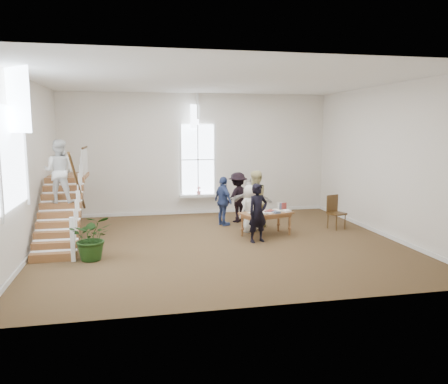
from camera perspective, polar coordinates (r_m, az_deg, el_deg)
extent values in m
plane|color=#3F2D18|center=(12.43, -0.41, -6.68)|extent=(10.00, 10.00, 0.00)
plane|color=silver|center=(16.48, -3.47, 4.95)|extent=(10.00, 0.00, 10.00)
plane|color=silver|center=(7.71, 6.07, 1.03)|extent=(10.00, 0.00, 10.00)
plane|color=silver|center=(12.12, -24.33, 3.00)|extent=(0.00, 9.00, 9.00)
plane|color=silver|center=(13.91, 20.28, 3.82)|extent=(0.00, 9.00, 9.00)
plane|color=white|center=(12.08, -0.43, 14.41)|extent=(10.00, 10.00, 0.00)
cube|color=white|center=(16.46, -3.33, -0.48)|extent=(1.45, 0.28, 0.10)
plane|color=white|center=(16.43, -3.43, 4.24)|extent=(2.60, 0.00, 2.60)
plane|color=white|center=(16.39, -3.48, 9.83)|extent=(0.60, 0.60, 0.85)
plane|color=white|center=(10.63, -25.88, 4.14)|extent=(0.00, 2.40, 2.40)
plane|color=white|center=(10.63, -26.34, 11.14)|extent=(1.10, 1.10, 1.55)
cube|color=white|center=(16.72, -3.39, -2.57)|extent=(10.00, 0.04, 0.12)
imported|color=pink|center=(16.40, -3.32, 0.19)|extent=(0.17, 0.17, 0.30)
cube|color=brown|center=(11.60, -21.39, -7.88)|extent=(1.10, 0.30, 0.20)
cube|color=brown|center=(11.83, -21.20, -6.54)|extent=(1.10, 0.30, 0.20)
cube|color=brown|center=(12.07, -21.01, -5.27)|extent=(1.10, 0.30, 0.20)
cube|color=brown|center=(12.31, -20.84, -4.04)|extent=(1.10, 0.30, 0.20)
cube|color=brown|center=(12.57, -20.67, -2.86)|extent=(1.10, 0.30, 0.20)
cube|color=brown|center=(12.82, -20.51, -1.72)|extent=(1.10, 0.30, 0.20)
cube|color=brown|center=(13.08, -20.36, -0.64)|extent=(1.10, 0.30, 0.20)
cube|color=brown|center=(13.35, -20.21, 0.41)|extent=(1.10, 0.30, 0.20)
cube|color=brown|center=(13.62, -20.07, 1.41)|extent=(1.10, 0.30, 0.20)
cube|color=brown|center=(14.50, -19.56, 1.99)|extent=(1.10, 1.20, 0.12)
cube|color=white|center=(11.26, -19.17, -5.86)|extent=(0.10, 0.10, 1.10)
cylinder|color=#36220E|center=(12.36, -18.59, 1.06)|extent=(0.07, 2.74, 1.86)
imported|color=silver|center=(12.70, -20.73, 2.56)|extent=(0.94, 0.79, 1.72)
cube|color=brown|center=(13.18, 5.54, -2.76)|extent=(1.69, 1.19, 0.05)
cube|color=brown|center=(13.19, 5.53, -3.08)|extent=(1.54, 1.04, 0.10)
cylinder|color=brown|center=(12.66, 3.74, -4.88)|extent=(0.07, 0.07, 0.67)
cylinder|color=brown|center=(13.41, 8.56, -4.21)|extent=(0.07, 0.07, 0.67)
cylinder|color=brown|center=(13.13, 2.40, -4.39)|extent=(0.07, 0.07, 0.67)
cylinder|color=brown|center=(13.86, 7.13, -3.77)|extent=(0.07, 0.07, 0.67)
cube|color=silver|center=(13.29, 6.82, -2.48)|extent=(0.30, 0.31, 0.04)
cube|color=beige|center=(13.01, 3.67, -2.71)|extent=(0.29, 0.26, 0.03)
cube|color=tan|center=(13.18, 4.86, -2.57)|extent=(0.25, 0.28, 0.03)
cube|color=silver|center=(13.39, 7.92, -2.44)|extent=(0.25, 0.28, 0.03)
cube|color=#4C5972|center=(13.10, 6.73, -2.61)|extent=(0.28, 0.34, 0.06)
cube|color=maroon|center=(13.17, 5.08, -2.54)|extent=(0.32, 0.35, 0.05)
cube|color=white|center=(13.33, 8.17, -2.45)|extent=(0.28, 0.28, 0.05)
cube|color=#BFB299|center=(13.12, 4.21, -2.64)|extent=(0.35, 0.37, 0.02)
cube|color=silver|center=(12.95, 4.97, -2.73)|extent=(0.20, 0.29, 0.05)
cube|color=beige|center=(13.50, 6.80, -2.33)|extent=(0.21, 0.22, 0.04)
cube|color=tan|center=(12.75, 4.20, -2.94)|extent=(0.17, 0.21, 0.03)
cube|color=silver|center=(13.22, 5.74, -2.49)|extent=(0.33, 0.34, 0.05)
cube|color=#4C5972|center=(13.11, 4.17, -2.60)|extent=(0.27, 0.30, 0.04)
cube|color=maroon|center=(13.20, 5.99, -2.51)|extent=(0.26, 0.28, 0.06)
cube|color=white|center=(12.99, 5.90, -2.75)|extent=(0.27, 0.27, 0.03)
imported|color=black|center=(12.41, 4.44, -2.75)|extent=(0.71, 0.57, 1.68)
imported|color=silver|center=(13.64, 3.39, -2.15)|extent=(0.86, 0.79, 1.48)
imported|color=#D4C684|center=(14.16, 4.05, -0.97)|extent=(1.14, 1.07, 1.87)
imported|color=navy|center=(14.49, -0.09, -1.20)|extent=(0.71, 1.04, 1.64)
imported|color=black|center=(15.05, 1.81, -0.68)|extent=(1.29, 1.11, 1.73)
imported|color=#B4ACA2|center=(14.51, 3.55, -1.28)|extent=(1.51, 1.19, 1.60)
imported|color=#1A3811|center=(11.24, -16.82, -5.69)|extent=(1.03, 0.90, 1.14)
cube|color=#36220E|center=(14.51, 14.51, -2.73)|extent=(0.60, 0.60, 0.06)
cube|color=#36220E|center=(14.60, 13.96, -1.44)|extent=(0.46, 0.20, 0.56)
cylinder|color=#36220E|center=(14.30, 14.48, -3.95)|extent=(0.04, 0.04, 0.49)
cylinder|color=#36220E|center=(14.56, 15.53, -3.76)|extent=(0.04, 0.04, 0.49)
cylinder|color=#36220E|center=(14.56, 13.41, -3.69)|extent=(0.04, 0.04, 0.49)
cylinder|color=#36220E|center=(14.82, 14.47, -3.51)|extent=(0.04, 0.04, 0.49)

